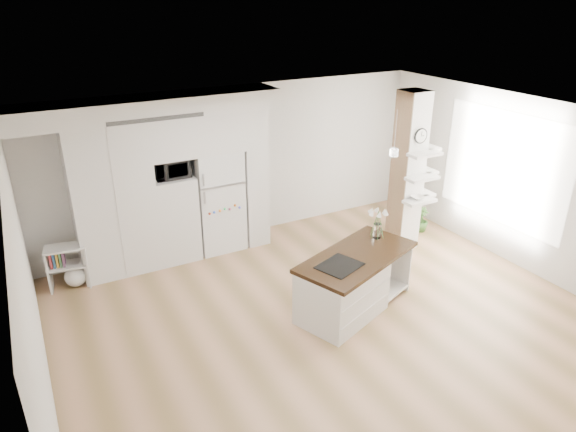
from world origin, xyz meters
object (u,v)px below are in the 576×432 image
at_px(kitchen_island, 347,285).
at_px(bookshelf, 70,269).
at_px(refrigerator, 217,200).
at_px(floor_plant_a, 408,219).

bearing_deg(kitchen_island, bookshelf, 121.57).
distance_m(refrigerator, kitchen_island, 2.88).
distance_m(kitchen_island, bookshelf, 4.13).
bearing_deg(bookshelf, floor_plant_a, -0.14).
bearing_deg(bookshelf, kitchen_island, -29.13).
height_order(kitchen_island, floor_plant_a, kitchen_island).
xyz_separation_m(bookshelf, floor_plant_a, (5.74, -0.91, -0.04)).
distance_m(bookshelf, floor_plant_a, 5.81).
xyz_separation_m(refrigerator, floor_plant_a, (3.29, -1.10, -0.61)).
xyz_separation_m(kitchen_island, floor_plant_a, (2.49, 1.63, -0.17)).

